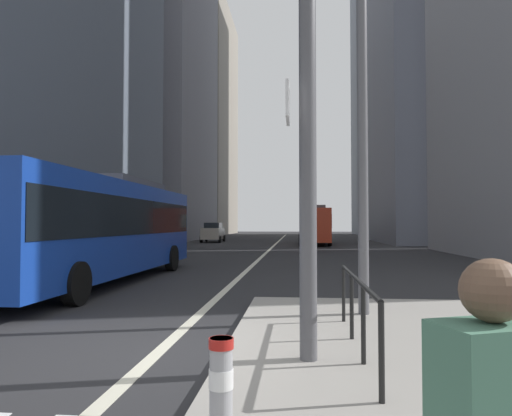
{
  "coord_description": "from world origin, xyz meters",
  "views": [
    {
      "loc": [
        2.01,
        -6.71,
        1.86
      ],
      "look_at": [
        -0.64,
        22.38,
        2.85
      ],
      "focal_mm": 32.3,
      "sensor_mm": 36.0,
      "label": 1
    }
  ],
  "objects_px": {
    "city_bus_red_receding": "(314,224)",
    "car_oncoming_mid": "(213,232)",
    "car_receding_near": "(308,230)",
    "city_bus_blue_oncoming": "(100,224)",
    "traffic_signal_gantry": "(160,54)",
    "bollard_left": "(221,385)",
    "street_lamp_post": "(362,46)"
  },
  "relations": [
    {
      "from": "city_bus_red_receding",
      "to": "car_oncoming_mid",
      "type": "bearing_deg",
      "value": 160.26
    },
    {
      "from": "city_bus_red_receding",
      "to": "car_receding_near",
      "type": "relative_size",
      "value": 2.53
    },
    {
      "from": "city_bus_blue_oncoming",
      "to": "traffic_signal_gantry",
      "type": "distance_m",
      "value": 9.45
    },
    {
      "from": "bollard_left",
      "to": "city_bus_blue_oncoming",
      "type": "bearing_deg",
      "value": 118.28
    },
    {
      "from": "street_lamp_post",
      "to": "bollard_left",
      "type": "distance_m",
      "value": 7.32
    },
    {
      "from": "city_bus_blue_oncoming",
      "to": "street_lamp_post",
      "type": "height_order",
      "value": "street_lamp_post"
    },
    {
      "from": "city_bus_red_receding",
      "to": "car_receding_near",
      "type": "bearing_deg",
      "value": 90.16
    },
    {
      "from": "city_bus_blue_oncoming",
      "to": "city_bus_red_receding",
      "type": "height_order",
      "value": "same"
    },
    {
      "from": "traffic_signal_gantry",
      "to": "bollard_left",
      "type": "distance_m",
      "value": 4.34
    },
    {
      "from": "city_bus_blue_oncoming",
      "to": "car_receding_near",
      "type": "xyz_separation_m",
      "value": [
        7.57,
        49.76,
        -0.85
      ]
    },
    {
      "from": "city_bus_red_receding",
      "to": "bollard_left",
      "type": "bearing_deg",
      "value": -93.07
    },
    {
      "from": "car_receding_near",
      "to": "street_lamp_post",
      "type": "bearing_deg",
      "value": -90.18
    },
    {
      "from": "city_bus_red_receding",
      "to": "car_receding_near",
      "type": "distance_m",
      "value": 21.7
    },
    {
      "from": "city_bus_red_receding",
      "to": "traffic_signal_gantry",
      "type": "distance_m",
      "value": 36.36
    },
    {
      "from": "car_receding_near",
      "to": "traffic_signal_gantry",
      "type": "distance_m",
      "value": 58.0
    },
    {
      "from": "city_bus_red_receding",
      "to": "bollard_left",
      "type": "xyz_separation_m",
      "value": [
        -2.06,
        -38.43,
        -1.23
      ]
    },
    {
      "from": "traffic_signal_gantry",
      "to": "city_bus_red_receding",
      "type": "bearing_deg",
      "value": 84.84
    },
    {
      "from": "car_oncoming_mid",
      "to": "bollard_left",
      "type": "relative_size",
      "value": 5.63
    },
    {
      "from": "city_bus_blue_oncoming",
      "to": "bollard_left",
      "type": "height_order",
      "value": "city_bus_blue_oncoming"
    },
    {
      "from": "city_bus_red_receding",
      "to": "traffic_signal_gantry",
      "type": "bearing_deg",
      "value": -95.16
    },
    {
      "from": "traffic_signal_gantry",
      "to": "bollard_left",
      "type": "xyz_separation_m",
      "value": [
        1.21,
        -2.29,
        -3.49
      ]
    },
    {
      "from": "car_oncoming_mid",
      "to": "traffic_signal_gantry",
      "type": "bearing_deg",
      "value": -80.47
    },
    {
      "from": "street_lamp_post",
      "to": "city_bus_red_receding",
      "type": "bearing_deg",
      "value": 89.61
    },
    {
      "from": "bollard_left",
      "to": "city_bus_red_receding",
      "type": "bearing_deg",
      "value": 86.93
    },
    {
      "from": "car_receding_near",
      "to": "bollard_left",
      "type": "height_order",
      "value": "car_receding_near"
    },
    {
      "from": "city_bus_red_receding",
      "to": "street_lamp_post",
      "type": "height_order",
      "value": "street_lamp_post"
    },
    {
      "from": "traffic_signal_gantry",
      "to": "bollard_left",
      "type": "height_order",
      "value": "traffic_signal_gantry"
    },
    {
      "from": "traffic_signal_gantry",
      "to": "car_receding_near",
      "type": "bearing_deg",
      "value": 86.83
    },
    {
      "from": "city_bus_blue_oncoming",
      "to": "city_bus_red_receding",
      "type": "distance_m",
      "value": 29.09
    },
    {
      "from": "car_receding_near",
      "to": "traffic_signal_gantry",
      "type": "relative_size",
      "value": 0.76
    },
    {
      "from": "car_oncoming_mid",
      "to": "city_bus_blue_oncoming",
      "type": "bearing_deg",
      "value": -85.84
    },
    {
      "from": "city_bus_blue_oncoming",
      "to": "city_bus_red_receding",
      "type": "bearing_deg",
      "value": 74.79
    }
  ]
}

